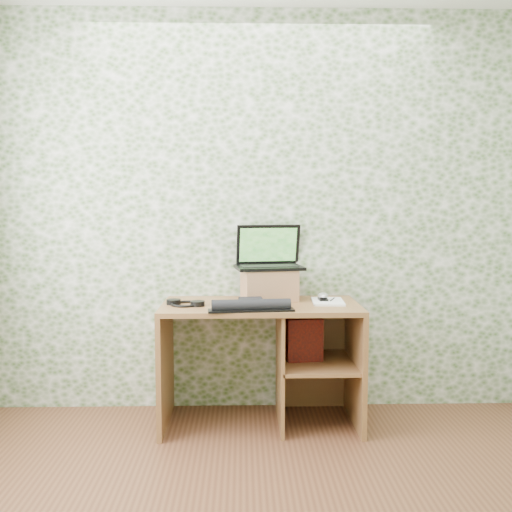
{
  "coord_description": "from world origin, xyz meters",
  "views": [
    {
      "loc": [
        -0.11,
        -1.99,
        1.36
      ],
      "look_at": [
        -0.03,
        1.39,
        1.05
      ],
      "focal_mm": 40.0,
      "sensor_mm": 36.0,
      "label": 1
    }
  ],
  "objects_px": {
    "riser": "(269,284)",
    "notepad": "(328,302)",
    "desk": "(273,346)",
    "keyboard": "(251,305)",
    "laptop": "(269,258)"
  },
  "relations": [
    {
      "from": "desk",
      "to": "laptop",
      "type": "xyz_separation_m",
      "value": [
        -0.02,
        0.16,
        0.53
      ]
    },
    {
      "from": "notepad",
      "to": "keyboard",
      "type": "bearing_deg",
      "value": -153.42
    },
    {
      "from": "desk",
      "to": "notepad",
      "type": "distance_m",
      "value": 0.44
    },
    {
      "from": "keyboard",
      "to": "notepad",
      "type": "bearing_deg",
      "value": 18.47
    },
    {
      "from": "riser",
      "to": "notepad",
      "type": "height_order",
      "value": "riser"
    },
    {
      "from": "laptop",
      "to": "notepad",
      "type": "xyz_separation_m",
      "value": [
        0.36,
        -0.16,
        -0.25
      ]
    },
    {
      "from": "riser",
      "to": "laptop",
      "type": "height_order",
      "value": "laptop"
    },
    {
      "from": "desk",
      "to": "keyboard",
      "type": "distance_m",
      "value": 0.38
    },
    {
      "from": "riser",
      "to": "notepad",
      "type": "distance_m",
      "value": 0.39
    },
    {
      "from": "keyboard",
      "to": "notepad",
      "type": "distance_m",
      "value": 0.52
    },
    {
      "from": "notepad",
      "to": "desk",
      "type": "bearing_deg",
      "value": -176.75
    },
    {
      "from": "laptop",
      "to": "keyboard",
      "type": "distance_m",
      "value": 0.45
    },
    {
      "from": "riser",
      "to": "notepad",
      "type": "relative_size",
      "value": 1.21
    },
    {
      "from": "desk",
      "to": "keyboard",
      "type": "height_order",
      "value": "keyboard"
    },
    {
      "from": "notepad",
      "to": "laptop",
      "type": "bearing_deg",
      "value": 159.16
    }
  ]
}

